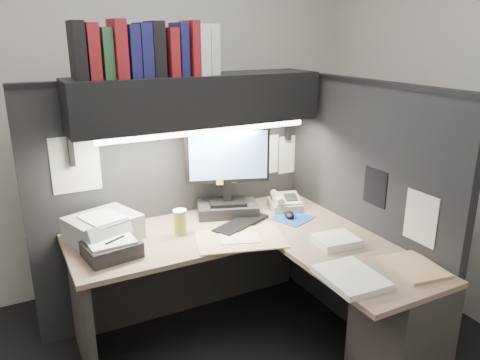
% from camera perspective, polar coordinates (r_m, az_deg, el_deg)
% --- Properties ---
extents(wall_back, '(3.50, 0.04, 2.70)m').
position_cam_1_polar(wall_back, '(3.58, -11.70, 8.50)').
color(wall_back, silver).
rests_on(wall_back, floor).
extents(wall_right, '(0.04, 3.00, 2.70)m').
position_cam_1_polar(wall_right, '(3.36, 27.24, 6.37)').
color(wall_right, silver).
rests_on(wall_right, floor).
extents(partition_back, '(1.90, 0.06, 1.60)m').
position_cam_1_polar(partition_back, '(3.19, -7.67, -2.59)').
color(partition_back, black).
rests_on(partition_back, floor).
extents(partition_right, '(0.06, 1.50, 1.60)m').
position_cam_1_polar(partition_right, '(3.05, 14.53, -3.97)').
color(partition_right, black).
rests_on(partition_right, floor).
extents(desk, '(1.70, 1.53, 0.73)m').
position_cam_1_polar(desk, '(2.77, 7.67, -14.19)').
color(desk, '#826652').
rests_on(desk, floor).
extents(overhead_shelf, '(1.55, 0.34, 0.30)m').
position_cam_1_polar(overhead_shelf, '(2.89, -5.19, 9.72)').
color(overhead_shelf, black).
rests_on(overhead_shelf, partition_back).
extents(task_light_tube, '(1.32, 0.04, 0.04)m').
position_cam_1_polar(task_light_tube, '(2.79, -3.97, 5.94)').
color(task_light_tube, white).
rests_on(task_light_tube, overhead_shelf).
extents(monitor, '(0.53, 0.36, 0.59)m').
position_cam_1_polar(monitor, '(3.05, -1.55, -0.13)').
color(monitor, black).
rests_on(monitor, desk).
extents(keyboard, '(0.43, 0.30, 0.02)m').
position_cam_1_polar(keyboard, '(2.96, 0.14, -5.33)').
color(keyboard, black).
rests_on(keyboard, desk).
extents(mousepad, '(0.29, 0.28, 0.00)m').
position_cam_1_polar(mousepad, '(3.08, 6.48, -4.63)').
color(mousepad, navy).
rests_on(mousepad, desk).
extents(mouse, '(0.10, 0.12, 0.04)m').
position_cam_1_polar(mouse, '(3.08, 6.01, -4.21)').
color(mouse, black).
rests_on(mouse, mousepad).
extents(telephone, '(0.25, 0.26, 0.08)m').
position_cam_1_polar(telephone, '(3.24, 5.50, -2.77)').
color(telephone, '#C2B195').
rests_on(telephone, desk).
extents(coffee_cup, '(0.09, 0.09, 0.14)m').
position_cam_1_polar(coffee_cup, '(2.83, -7.32, -5.20)').
color(coffee_cup, '#CFBE52').
rests_on(coffee_cup, desk).
extents(printer, '(0.45, 0.42, 0.15)m').
position_cam_1_polar(printer, '(2.85, -16.30, -5.64)').
color(printer, '#9C9FA1').
rests_on(printer, desk).
extents(notebook_stack, '(0.31, 0.27, 0.08)m').
position_cam_1_polar(notebook_stack, '(2.65, -15.36, -8.12)').
color(notebook_stack, black).
rests_on(notebook_stack, desk).
extents(open_folder, '(0.58, 0.46, 0.01)m').
position_cam_1_polar(open_folder, '(2.76, 0.02, -7.22)').
color(open_folder, tan).
rests_on(open_folder, desk).
extents(paper_stack_a, '(0.25, 0.22, 0.04)m').
position_cam_1_polar(paper_stack_a, '(2.76, 11.60, -7.23)').
color(paper_stack_a, white).
rests_on(paper_stack_a, desk).
extents(paper_stack_b, '(0.28, 0.34, 0.03)m').
position_cam_1_polar(paper_stack_b, '(2.40, 13.37, -11.48)').
color(paper_stack_b, white).
rests_on(paper_stack_b, desk).
extents(manila_stack, '(0.29, 0.34, 0.02)m').
position_cam_1_polar(manila_stack, '(2.60, 20.39, -9.90)').
color(manila_stack, tan).
rests_on(manila_stack, desk).
extents(binder_row, '(0.82, 0.26, 0.31)m').
position_cam_1_polar(binder_row, '(2.77, -11.30, 15.26)').
color(binder_row, black).
rests_on(binder_row, overhead_shelf).
extents(pinned_papers, '(1.76, 1.31, 0.51)m').
position_cam_1_polar(pinned_papers, '(2.95, 1.81, 1.06)').
color(pinned_papers, white).
rests_on(pinned_papers, partition_back).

